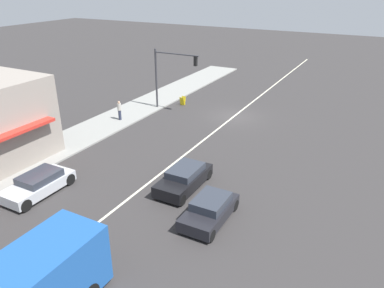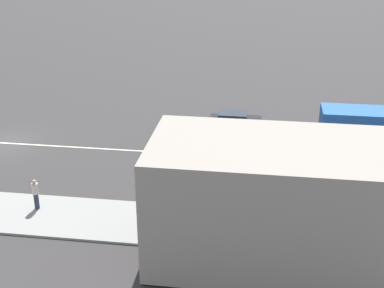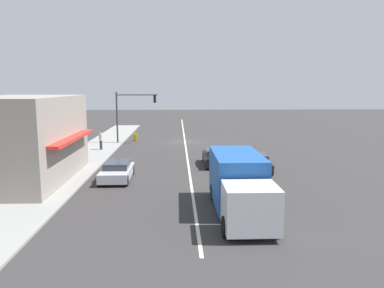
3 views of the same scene
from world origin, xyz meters
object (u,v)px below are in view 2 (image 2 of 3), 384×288
Objects in this scene: pedestrian at (36,193)px; sedan_dark at (235,121)px; delivery_truck at (373,131)px; suv_black at (200,133)px; sedan_silver at (264,185)px.

sedan_dark is (-13.47, 9.63, -0.41)m from pedestrian.
delivery_truck reaches higher than pedestrian.
pedestrian is 12.98m from suv_black.
sedan_silver is at bearing -44.11° from delivery_truck.
sedan_dark is (-2.80, -9.33, -0.86)m from delivery_truck.
sedan_dark is 0.90× the size of suv_black.
suv_black is (-10.67, 7.38, -0.39)m from pedestrian.
pedestrian reaches higher than suv_black.
suv_black is at bearing 145.35° from pedestrian.
suv_black is (2.80, -2.25, 0.02)m from sedan_dark.
suv_black reaches higher than sedan_dark.
delivery_truck reaches higher than suv_black.
delivery_truck is 9.78m from sedan_dark.
delivery_truck is at bearing 135.89° from sedan_silver.
sedan_silver is 10.27m from sedan_dark.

